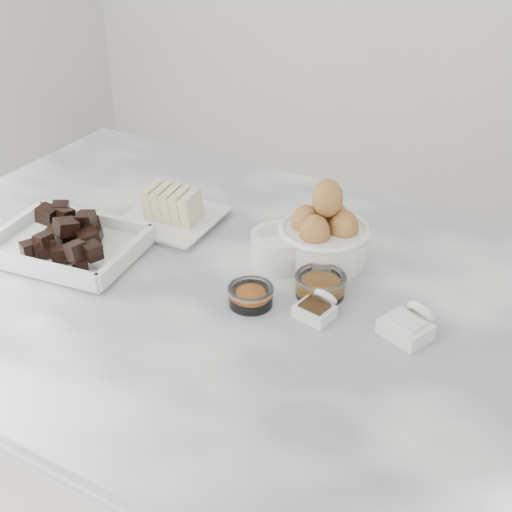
{
  "coord_description": "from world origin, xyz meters",
  "views": [
    {
      "loc": [
        0.48,
        -0.76,
        1.54
      ],
      "look_at": [
        0.02,
        0.03,
        0.98
      ],
      "focal_mm": 50.0,
      "sensor_mm": 36.0,
      "label": 1
    }
  ],
  "objects": [
    {
      "name": "cabinet",
      "position": [
        0.0,
        0.0,
        0.45
      ],
      "size": [
        1.1,
        0.7,
        0.9
      ],
      "primitive_type": "cube",
      "color": "beige",
      "rests_on": "ground"
    },
    {
      "name": "vanilla_spoon",
      "position": [
        0.14,
        -0.01,
        0.95
      ],
      "size": [
        0.06,
        0.07,
        0.04
      ],
      "color": "white",
      "rests_on": "marble_slab"
    },
    {
      "name": "zest_bowl",
      "position": [
        0.05,
        -0.03,
        0.96
      ],
      "size": [
        0.07,
        0.07,
        0.03
      ],
      "color": "white",
      "rests_on": "marble_slab"
    },
    {
      "name": "chocolate_dish",
      "position": [
        -0.28,
        -0.06,
        0.96
      ],
      "size": [
        0.26,
        0.21,
        0.06
      ],
      "color": "white",
      "rests_on": "marble_slab"
    },
    {
      "name": "butter_plate",
      "position": [
        -0.2,
        0.11,
        0.96
      ],
      "size": [
        0.17,
        0.17,
        0.06
      ],
      "color": "white",
      "rests_on": "marble_slab"
    },
    {
      "name": "honey_bowl",
      "position": [
        0.12,
        0.04,
        0.96
      ],
      "size": [
        0.08,
        0.08,
        0.03
      ],
      "color": "white",
      "rests_on": "marble_slab"
    },
    {
      "name": "egg_bowl",
      "position": [
        0.08,
        0.13,
        0.99
      ],
      "size": [
        0.15,
        0.15,
        0.14
      ],
      "color": "white",
      "rests_on": "marble_slab"
    },
    {
      "name": "marble_slab",
      "position": [
        0.0,
        0.0,
        0.92
      ],
      "size": [
        1.2,
        0.8,
        0.04
      ],
      "primitive_type": "cube",
      "color": "white",
      "rests_on": "cabinet"
    },
    {
      "name": "salt_spoon",
      "position": [
        0.27,
        0.02,
        0.96
      ],
      "size": [
        0.08,
        0.09,
        0.05
      ],
      "color": "white",
      "rests_on": "marble_slab"
    },
    {
      "name": "sugar_ramekin",
      "position": [
        0.03,
        0.09,
        0.97
      ],
      "size": [
        0.09,
        0.09,
        0.05
      ],
      "color": "white",
      "rests_on": "marble_slab"
    }
  ]
}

